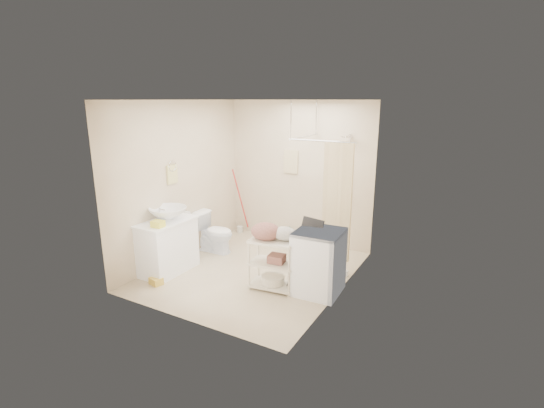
{
  "coord_description": "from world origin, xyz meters",
  "views": [
    {
      "loc": [
        3.02,
        -4.83,
        2.61
      ],
      "look_at": [
        0.19,
        0.25,
        1.06
      ],
      "focal_mm": 26.0,
      "sensor_mm": 36.0,
      "label": 1
    }
  ],
  "objects_px": {
    "toilet": "(215,232)",
    "laundry_rack": "(273,259)",
    "washing_machine": "(319,262)",
    "vanity": "(168,246)"
  },
  "relations": [
    {
      "from": "laundry_rack",
      "to": "toilet",
      "type": "bearing_deg",
      "value": 147.73
    },
    {
      "from": "toilet",
      "to": "laundry_rack",
      "type": "bearing_deg",
      "value": -116.43
    },
    {
      "from": "toilet",
      "to": "washing_machine",
      "type": "relative_size",
      "value": 0.79
    },
    {
      "from": "toilet",
      "to": "laundry_rack",
      "type": "xyz_separation_m",
      "value": [
        1.58,
        -0.74,
        0.09
      ]
    },
    {
      "from": "toilet",
      "to": "laundry_rack",
      "type": "height_order",
      "value": "laundry_rack"
    },
    {
      "from": "washing_machine",
      "to": "laundry_rack",
      "type": "relative_size",
      "value": 1.02
    },
    {
      "from": "vanity",
      "to": "laundry_rack",
      "type": "xyz_separation_m",
      "value": [
        1.7,
        0.28,
        0.03
      ]
    },
    {
      "from": "toilet",
      "to": "laundry_rack",
      "type": "relative_size",
      "value": 0.8
    },
    {
      "from": "vanity",
      "to": "toilet",
      "type": "height_order",
      "value": "vanity"
    },
    {
      "from": "vanity",
      "to": "toilet",
      "type": "relative_size",
      "value": 1.32
    }
  ]
}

